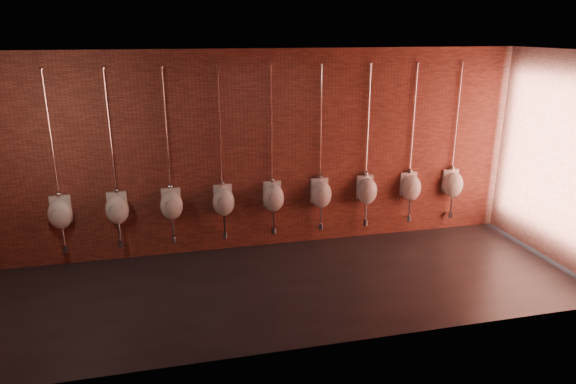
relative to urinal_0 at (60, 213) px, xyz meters
name	(u,v)px	position (x,y,z in m)	size (l,w,h in m)	color
ground	(288,285)	(3.16, -1.38, -0.88)	(8.50, 8.50, 0.00)	black
room_shell	(288,147)	(3.16, -1.38, 1.13)	(8.54, 3.04, 3.22)	black
urinal_0	(60,213)	(0.00, 0.00, 0.00)	(0.36, 0.32, 2.71)	silver
urinal_1	(117,208)	(0.81, 0.00, 0.00)	(0.36, 0.32, 2.71)	silver
urinal_2	(171,204)	(1.62, 0.00, 0.00)	(0.36, 0.32, 2.71)	silver
urinal_3	(224,201)	(2.42, 0.00, 0.00)	(0.36, 0.32, 2.71)	silver
urinal_4	(273,197)	(3.23, 0.00, 0.00)	(0.36, 0.32, 2.71)	silver
urinal_5	(321,193)	(4.04, 0.00, 0.00)	(0.36, 0.32, 2.71)	silver
urinal_6	(367,190)	(4.85, 0.00, 0.00)	(0.36, 0.32, 2.71)	silver
urinal_7	(411,187)	(5.66, 0.00, 0.00)	(0.36, 0.32, 2.71)	silver
urinal_8	(453,184)	(6.46, 0.00, 0.00)	(0.36, 0.32, 2.71)	silver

